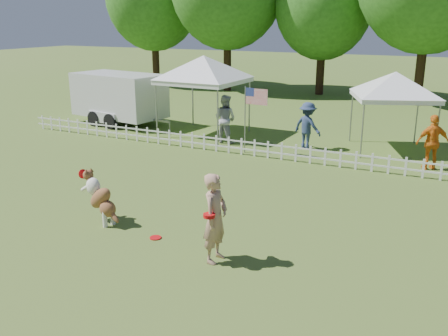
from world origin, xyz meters
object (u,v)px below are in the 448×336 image
handler (215,218)px  canopy_tent_right (392,112)px  cargo_trailer (119,98)px  flag_pole (245,120)px  frisbee_on_turf (156,238)px  spectator_c (433,142)px  dog (101,198)px  spectator_b (307,126)px  canopy_tent_left (204,96)px  spectator_a (225,119)px

handler → canopy_tent_right: 10.71m
cargo_trailer → flag_pole: size_ratio=2.21×
frisbee_on_turf → spectator_c: (4.85, 8.29, 0.87)m
dog → flag_pole: bearing=102.1°
spectator_b → spectator_c: spectator_c is taller
cargo_trailer → flag_pole: (7.21, -2.14, 0.03)m
spectator_b → cargo_trailer: bearing=16.0°
cargo_trailer → spectator_c: bearing=3.0°
canopy_tent_left → canopy_tent_right: 7.33m
cargo_trailer → spectator_c: (13.33, -1.36, -0.28)m
handler → spectator_c: 9.19m
frisbee_on_turf → spectator_b: bearing=86.6°
flag_pole → spectator_c: 6.18m
canopy_tent_right → flag_pole: (-4.55, -2.74, -0.20)m
canopy_tent_left → spectator_a: bearing=-32.1°
spectator_b → dog: bearing=96.4°
canopy_tent_left → spectator_a: canopy_tent_left is taller
dog → spectator_b: size_ratio=0.71×
canopy_tent_left → frisbee_on_turf: bearing=-65.9°
frisbee_on_turf → handler: bearing=-11.0°
frisbee_on_turf → cargo_trailer: bearing=131.3°
spectator_c → frisbee_on_turf: bearing=32.1°
cargo_trailer → spectator_a: (5.91, -1.11, -0.23)m
canopy_tent_right → cargo_trailer: bearing=161.4°
canopy_tent_right → spectator_c: size_ratio=1.57×
cargo_trailer → flag_pole: flag_pole is taller
cargo_trailer → spectator_b: cargo_trailer is taller
cargo_trailer → flag_pole: bearing=-7.7°
handler → spectator_a: spectator_a is taller
handler → canopy_tent_right: bearing=-9.1°
handler → cargo_trailer: size_ratio=0.34×
spectator_a → handler: bearing=123.4°
flag_pole → spectator_b: 2.39m
canopy_tent_left → spectator_c: (8.86, -1.18, -0.69)m
frisbee_on_turf → cargo_trailer: (-8.48, 9.65, 1.14)m
dog → cargo_trailer: size_ratio=0.23×
canopy_tent_right → frisbee_on_turf: bearing=-129.3°
dog → canopy_tent_left: canopy_tent_left is taller
handler → spectator_b: size_ratio=1.05×
handler → spectator_c: size_ratio=1.03×
dog → cargo_trailer: 11.74m
frisbee_on_turf → cargo_trailer: cargo_trailer is taller
frisbee_on_turf → dog: bearing=174.3°
cargo_trailer → spectator_b: 9.04m
canopy_tent_left → cargo_trailer: (-4.47, 0.17, -0.41)m
spectator_a → spectator_c: bearing=-174.0°
canopy_tent_right → spectator_b: (-2.74, -1.22, -0.52)m
handler → flag_pole: size_ratio=0.76×
spectator_b → frisbee_on_turf: bearing=106.5°
canopy_tent_right → spectator_c: (1.57, -1.96, -0.50)m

